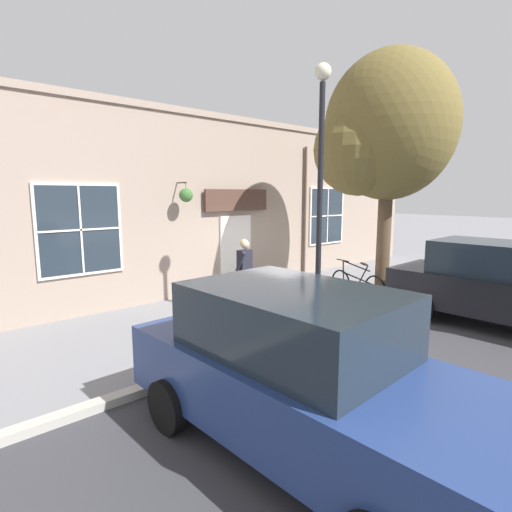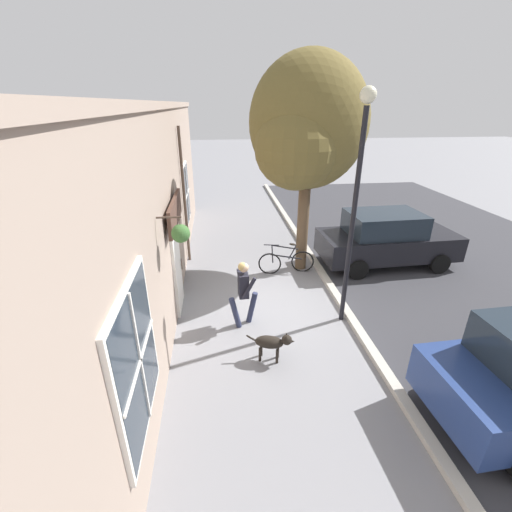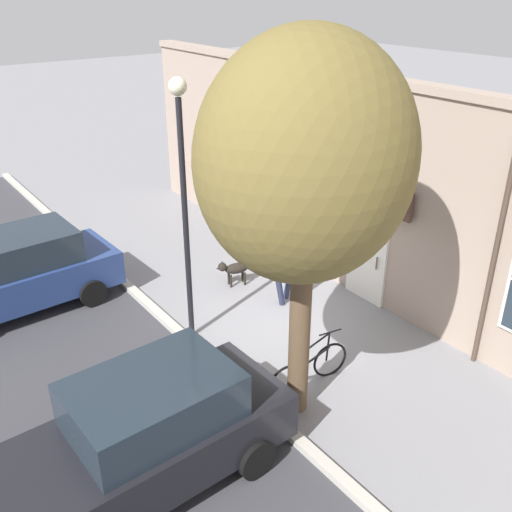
{
  "view_description": "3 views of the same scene",
  "coord_description": "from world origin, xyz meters",
  "px_view_note": "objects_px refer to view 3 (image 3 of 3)",
  "views": [
    {
      "loc": [
        6.88,
        -7.02,
        2.73
      ],
      "look_at": [
        -0.6,
        -0.44,
        1.17
      ],
      "focal_mm": 28.0,
      "sensor_mm": 36.0,
      "label": 1
    },
    {
      "loc": [
        -1.09,
        -7.62,
        4.84
      ],
      "look_at": [
        -0.26,
        -0.4,
        1.58
      ],
      "focal_mm": 24.0,
      "sensor_mm": 36.0,
      "label": 2
    },
    {
      "loc": [
        6.57,
        7.8,
        6.61
      ],
      "look_at": [
        -0.32,
        -1.51,
        0.95
      ],
      "focal_mm": 40.0,
      "sensor_mm": 36.0,
      "label": 3
    }
  ],
  "objects_px": {
    "dog_on_leash": "(234,269)",
    "parked_car_nearest_curb": "(17,273)",
    "street_tree_by_curb": "(305,167)",
    "pedestrian_walking": "(285,263)",
    "street_lamp": "(183,180)",
    "leaning_bicycle": "(309,368)",
    "parked_car_mid_block": "(146,434)"
  },
  "relations": [
    {
      "from": "parked_car_nearest_curb",
      "to": "leaning_bicycle",
      "type": "bearing_deg",
      "value": 119.7
    },
    {
      "from": "street_tree_by_curb",
      "to": "parked_car_nearest_curb",
      "type": "distance_m",
      "value": 7.42
    },
    {
      "from": "street_tree_by_curb",
      "to": "parked_car_mid_block",
      "type": "height_order",
      "value": "street_tree_by_curb"
    },
    {
      "from": "leaning_bicycle",
      "to": "street_lamp",
      "type": "bearing_deg",
      "value": -71.99
    },
    {
      "from": "pedestrian_walking",
      "to": "street_tree_by_curb",
      "type": "bearing_deg",
      "value": 54.63
    },
    {
      "from": "parked_car_nearest_curb",
      "to": "street_lamp",
      "type": "distance_m",
      "value": 4.7
    },
    {
      "from": "dog_on_leash",
      "to": "leaning_bicycle",
      "type": "bearing_deg",
      "value": 74.9
    },
    {
      "from": "pedestrian_walking",
      "to": "leaning_bicycle",
      "type": "relative_size",
      "value": 0.94
    },
    {
      "from": "leaning_bicycle",
      "to": "street_lamp",
      "type": "distance_m",
      "value": 4.06
    },
    {
      "from": "pedestrian_walking",
      "to": "parked_car_nearest_curb",
      "type": "xyz_separation_m",
      "value": [
        4.84,
        -3.22,
        -0.09
      ]
    },
    {
      "from": "dog_on_leash",
      "to": "street_tree_by_curb",
      "type": "height_order",
      "value": "street_tree_by_curb"
    },
    {
      "from": "pedestrian_walking",
      "to": "street_lamp",
      "type": "bearing_deg",
      "value": -1.36
    },
    {
      "from": "parked_car_mid_block",
      "to": "pedestrian_walking",
      "type": "bearing_deg",
      "value": -149.39
    },
    {
      "from": "leaning_bicycle",
      "to": "parked_car_nearest_curb",
      "type": "relative_size",
      "value": 0.4
    },
    {
      "from": "parked_car_nearest_curb",
      "to": "street_lamp",
      "type": "height_order",
      "value": "street_lamp"
    },
    {
      "from": "dog_on_leash",
      "to": "parked_car_nearest_curb",
      "type": "distance_m",
      "value": 4.79
    },
    {
      "from": "dog_on_leash",
      "to": "parked_car_nearest_curb",
      "type": "height_order",
      "value": "parked_car_nearest_curb"
    },
    {
      "from": "dog_on_leash",
      "to": "parked_car_nearest_curb",
      "type": "bearing_deg",
      "value": -23.73
    },
    {
      "from": "pedestrian_walking",
      "to": "street_lamp",
      "type": "relative_size",
      "value": 0.32
    },
    {
      "from": "street_tree_by_curb",
      "to": "parked_car_nearest_curb",
      "type": "bearing_deg",
      "value": -64.18
    },
    {
      "from": "street_tree_by_curb",
      "to": "dog_on_leash",
      "type": "bearing_deg",
      "value": -110.04
    },
    {
      "from": "pedestrian_walking",
      "to": "parked_car_nearest_curb",
      "type": "bearing_deg",
      "value": -33.67
    },
    {
      "from": "parked_car_mid_block",
      "to": "street_tree_by_curb",
      "type": "bearing_deg",
      "value": -178.09
    },
    {
      "from": "leaning_bicycle",
      "to": "parked_car_mid_block",
      "type": "xyz_separation_m",
      "value": [
        3.28,
        0.25,
        0.5
      ]
    },
    {
      "from": "dog_on_leash",
      "to": "parked_car_nearest_curb",
      "type": "relative_size",
      "value": 0.22
    },
    {
      "from": "parked_car_nearest_curb",
      "to": "street_lamp",
      "type": "xyz_separation_m",
      "value": [
        -2.46,
        3.17,
        2.45
      ]
    },
    {
      "from": "parked_car_mid_block",
      "to": "dog_on_leash",
      "type": "bearing_deg",
      "value": -136.26
    },
    {
      "from": "dog_on_leash",
      "to": "street_tree_by_curb",
      "type": "bearing_deg",
      "value": 69.96
    },
    {
      "from": "dog_on_leash",
      "to": "street_tree_by_curb",
      "type": "xyz_separation_m",
      "value": [
        1.48,
        4.05,
        3.76
      ]
    },
    {
      "from": "leaning_bicycle",
      "to": "parked_car_nearest_curb",
      "type": "distance_m",
      "value": 6.71
    },
    {
      "from": "dog_on_leash",
      "to": "street_lamp",
      "type": "relative_size",
      "value": 0.19
    },
    {
      "from": "parked_car_mid_block",
      "to": "street_lamp",
      "type": "distance_m",
      "value": 4.5
    }
  ]
}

